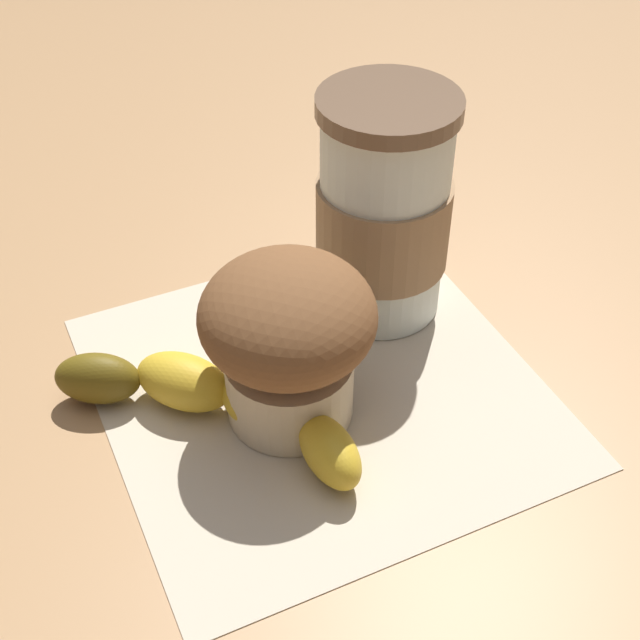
# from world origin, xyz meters

# --- Properties ---
(ground_plane) EXTENTS (3.00, 3.00, 0.00)m
(ground_plane) POSITION_xyz_m (0.00, 0.00, 0.00)
(ground_plane) COLOR #A87C51
(paper_napkin) EXTENTS (0.28, 0.28, 0.00)m
(paper_napkin) POSITION_xyz_m (0.00, 0.00, 0.00)
(paper_napkin) COLOR beige
(paper_napkin) RESTS_ON ground_plane
(coffee_cup) EXTENTS (0.08, 0.08, 0.15)m
(coffee_cup) POSITION_xyz_m (-0.07, 0.06, 0.07)
(coffee_cup) COLOR silver
(coffee_cup) RESTS_ON paper_napkin
(muffin) EXTENTS (0.10, 0.10, 0.10)m
(muffin) POSITION_xyz_m (0.01, -0.02, 0.06)
(muffin) COLOR beige
(muffin) RESTS_ON paper_napkin
(banana) EXTENTS (0.14, 0.16, 0.03)m
(banana) POSITION_xyz_m (0.01, -0.06, 0.02)
(banana) COLOR gold
(banana) RESTS_ON paper_napkin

